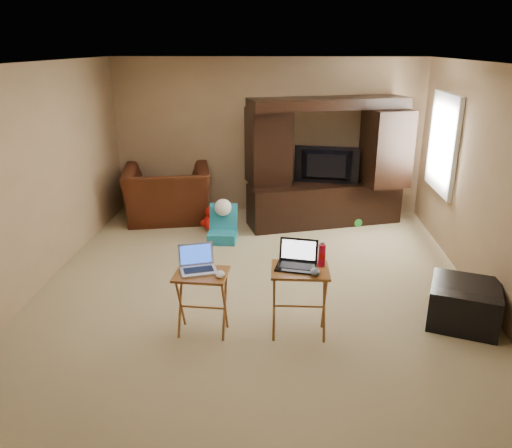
# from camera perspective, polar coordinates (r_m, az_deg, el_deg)

# --- Properties ---
(floor) EXTENTS (5.50, 5.50, 0.00)m
(floor) POSITION_cam_1_polar(r_m,az_deg,el_deg) (6.03, 0.12, -6.52)
(floor) COLOR beige
(floor) RESTS_ON ground
(ceiling) EXTENTS (5.50, 5.50, 0.00)m
(ceiling) POSITION_cam_1_polar(r_m,az_deg,el_deg) (5.40, 0.14, 17.97)
(ceiling) COLOR silver
(ceiling) RESTS_ON ground
(wall_back) EXTENTS (5.00, 0.00, 5.00)m
(wall_back) POSITION_cam_1_polar(r_m,az_deg,el_deg) (8.27, 1.27, 9.92)
(wall_back) COLOR tan
(wall_back) RESTS_ON ground
(wall_front) EXTENTS (5.00, 0.00, 5.00)m
(wall_front) POSITION_cam_1_polar(r_m,az_deg,el_deg) (3.02, -3.00, -8.42)
(wall_front) COLOR tan
(wall_front) RESTS_ON ground
(wall_left) EXTENTS (0.00, 5.50, 5.50)m
(wall_left) POSITION_cam_1_polar(r_m,az_deg,el_deg) (6.25, -23.51, 4.99)
(wall_left) COLOR tan
(wall_left) RESTS_ON ground
(wall_right) EXTENTS (0.00, 5.50, 5.50)m
(wall_right) POSITION_cam_1_polar(r_m,az_deg,el_deg) (5.99, 24.83, 4.20)
(wall_right) COLOR tan
(wall_right) RESTS_ON ground
(window_pane) EXTENTS (0.00, 1.20, 1.20)m
(window_pane) POSITION_cam_1_polar(r_m,az_deg,el_deg) (7.38, 20.73, 8.62)
(window_pane) COLOR white
(window_pane) RESTS_ON ground
(window_frame) EXTENTS (0.06, 1.14, 1.34)m
(window_frame) POSITION_cam_1_polar(r_m,az_deg,el_deg) (7.37, 20.58, 8.63)
(window_frame) COLOR white
(window_frame) RESTS_ON ground
(entertainment_center) EXTENTS (2.44, 1.29, 1.94)m
(entertainment_center) POSITION_cam_1_polar(r_m,az_deg,el_deg) (7.74, 8.01, 6.93)
(entertainment_center) COLOR black
(entertainment_center) RESTS_ON floor
(television) EXTENTS (1.00, 0.26, 0.57)m
(television) POSITION_cam_1_polar(r_m,az_deg,el_deg) (7.70, 8.02, 6.57)
(television) COLOR black
(television) RESTS_ON entertainment_center
(recliner) EXTENTS (1.53, 1.40, 0.86)m
(recliner) POSITION_cam_1_polar(r_m,az_deg,el_deg) (8.08, -10.06, 3.39)
(recliner) COLOR #4D2110
(recliner) RESTS_ON floor
(child_rocker) EXTENTS (0.41, 0.46, 0.53)m
(child_rocker) POSITION_cam_1_polar(r_m,az_deg,el_deg) (7.12, -3.88, 0.01)
(child_rocker) COLOR teal
(child_rocker) RESTS_ON floor
(plush_toy) EXTENTS (0.35, 0.29, 0.39)m
(plush_toy) POSITION_cam_1_polar(r_m,az_deg,el_deg) (7.58, -5.09, 0.67)
(plush_toy) COLOR red
(plush_toy) RESTS_ON floor
(push_toy) EXTENTS (0.65, 0.52, 0.43)m
(push_toy) POSITION_cam_1_polar(r_m,az_deg,el_deg) (8.01, 10.17, 1.65)
(push_toy) COLOR blue
(push_toy) RESTS_ON floor
(ottoman) EXTENTS (0.83, 0.83, 0.42)m
(ottoman) POSITION_cam_1_polar(r_m,az_deg,el_deg) (5.51, 22.68, -8.44)
(ottoman) COLOR black
(ottoman) RESTS_ON floor
(tray_table_left) EXTENTS (0.52, 0.43, 0.65)m
(tray_table_left) POSITION_cam_1_polar(r_m,az_deg,el_deg) (4.90, -6.14, -9.01)
(tray_table_left) COLOR #A86528
(tray_table_left) RESTS_ON floor
(tray_table_right) EXTENTS (0.54, 0.44, 0.70)m
(tray_table_right) POSITION_cam_1_polar(r_m,az_deg,el_deg) (4.85, 4.95, -8.88)
(tray_table_right) COLOR #945F23
(tray_table_right) RESTS_ON floor
(laptop_left) EXTENTS (0.41, 0.37, 0.24)m
(laptop_left) POSITION_cam_1_polar(r_m,az_deg,el_deg) (4.73, -6.64, -4.11)
(laptop_left) COLOR #BCBDC1
(laptop_left) RESTS_ON tray_table_left
(laptop_right) EXTENTS (0.41, 0.36, 0.24)m
(laptop_right) POSITION_cam_1_polar(r_m,az_deg,el_deg) (4.66, 4.62, -3.68)
(laptop_right) COLOR black
(laptop_right) RESTS_ON tray_table_right
(mouse_left) EXTENTS (0.10, 0.14, 0.05)m
(mouse_left) POSITION_cam_1_polar(r_m,az_deg,el_deg) (4.65, -4.12, -5.75)
(mouse_left) COLOR white
(mouse_left) RESTS_ON tray_table_left
(mouse_right) EXTENTS (0.11, 0.15, 0.06)m
(mouse_right) POSITION_cam_1_polar(r_m,az_deg,el_deg) (4.58, 6.75, -5.45)
(mouse_right) COLOR #45464B
(mouse_right) RESTS_ON tray_table_right
(water_bottle) EXTENTS (0.07, 0.07, 0.22)m
(water_bottle) POSITION_cam_1_polar(r_m,az_deg,el_deg) (4.73, 7.51, -3.57)
(water_bottle) COLOR red
(water_bottle) RESTS_ON tray_table_right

